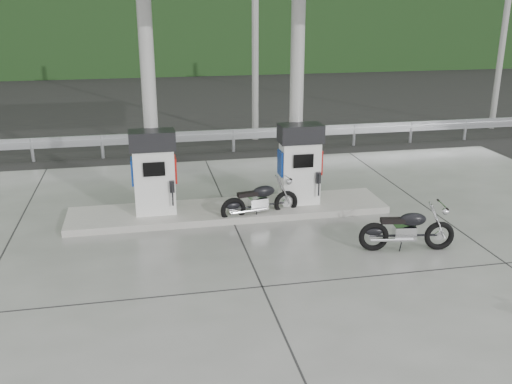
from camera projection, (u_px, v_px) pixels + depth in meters
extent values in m
plane|color=black|center=(251.00, 262.00, 10.37)|extent=(160.00, 160.00, 0.00)
cube|color=slate|center=(251.00, 262.00, 10.37)|extent=(18.00, 14.00, 0.02)
cube|color=#A09D95|center=(229.00, 210.00, 12.67)|extent=(7.00, 1.40, 0.15)
cylinder|color=silver|center=(149.00, 94.00, 11.91)|extent=(0.30, 0.30, 5.00)
cylinder|color=silver|center=(297.00, 89.00, 12.52)|extent=(0.30, 0.30, 5.00)
cube|color=black|center=(192.00, 129.00, 21.05)|extent=(60.00, 7.00, 0.01)
cylinder|color=gray|center=(255.00, 18.00, 18.30)|extent=(0.22, 0.22, 8.00)
cylinder|color=gray|center=(506.00, 16.00, 20.00)|extent=(0.22, 0.22, 8.00)
cube|color=black|center=(163.00, 25.00, 37.28)|extent=(80.00, 6.00, 6.00)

